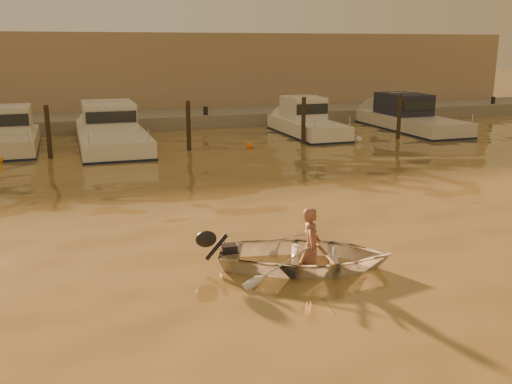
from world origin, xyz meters
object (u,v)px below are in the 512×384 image
object	(u,v)px
person	(311,245)
moored_boat_2	(111,131)
dinghy	(306,256)
moored_boat_1	(12,135)
moored_boat_5	(410,117)
waterfront_building	(146,74)
moored_boat_4	(308,122)

from	to	relation	value
person	moored_boat_2	world-z (taller)	moored_boat_2
dinghy	person	bearing A→B (deg)	-90.00
dinghy	moored_boat_1	xyz separation A→B (m)	(-6.26, 15.22, 0.41)
dinghy	moored_boat_5	xyz separation A→B (m)	(12.26, 15.22, 0.41)
moored_boat_2	waterfront_building	world-z (taller)	waterfront_building
dinghy	waterfront_building	distance (m)	26.32
moored_boat_4	moored_boat_5	xyz separation A→B (m)	(5.61, 0.00, 0.00)
person	moored_boat_1	distance (m)	16.53
moored_boat_2	waterfront_building	distance (m)	11.56
moored_boat_2	moored_boat_4	xyz separation A→B (m)	(9.03, 0.00, 0.00)
waterfront_building	moored_boat_5	bearing A→B (deg)	-43.57
moored_boat_1	moored_boat_2	bearing A→B (deg)	0.00
moored_boat_2	waterfront_building	size ratio (longest dim) A/B	0.19
person	moored_boat_2	bearing A→B (deg)	30.87
moored_boat_5	waterfront_building	size ratio (longest dim) A/B	0.17
waterfront_building	moored_boat_4	bearing A→B (deg)	-61.58
moored_boat_1	moored_boat_5	bearing A→B (deg)	0.00
moored_boat_1	moored_boat_4	distance (m)	12.90
moored_boat_2	waterfront_building	bearing A→B (deg)	74.37
person	moored_boat_2	size ratio (longest dim) A/B	0.17
moored_boat_2	dinghy	bearing A→B (deg)	-81.10
moored_boat_5	moored_boat_4	bearing A→B (deg)	180.00
dinghy	waterfront_building	xyz separation A→B (m)	(0.69, 26.22, 2.18)
moored_boat_4	moored_boat_1	bearing A→B (deg)	180.00
moored_boat_1	moored_boat_5	size ratio (longest dim) A/B	0.73
moored_boat_1	moored_boat_4	xyz separation A→B (m)	(12.90, 0.00, 0.00)
dinghy	moored_boat_4	world-z (taller)	moored_boat_4
person	moored_boat_5	bearing A→B (deg)	-16.90
person	waterfront_building	xyz separation A→B (m)	(0.60, 26.26, 1.96)
person	moored_boat_1	world-z (taller)	moored_boat_1
dinghy	moored_boat_1	distance (m)	16.46
person	moored_boat_5	distance (m)	19.52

